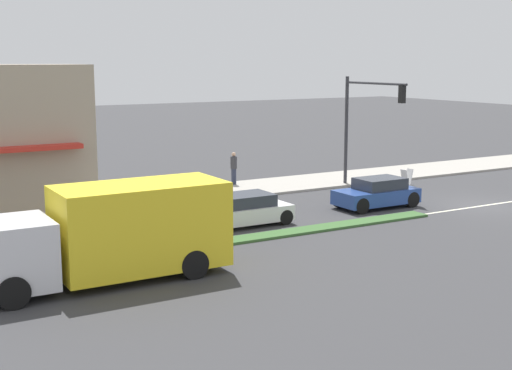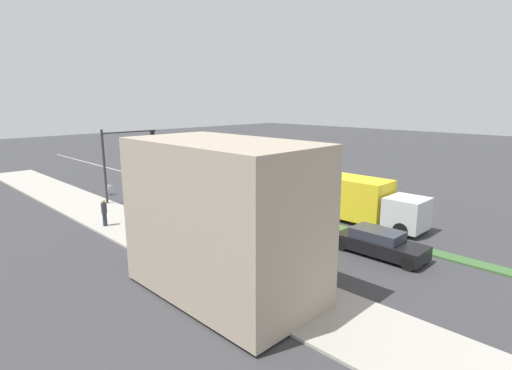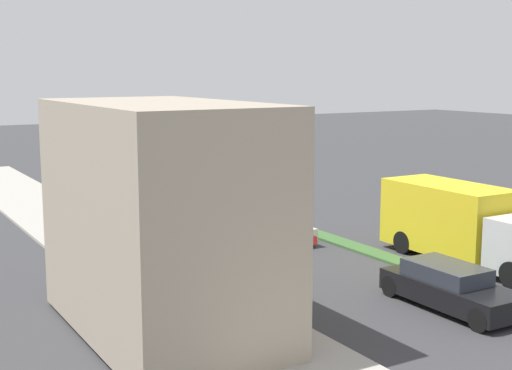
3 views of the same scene
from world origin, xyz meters
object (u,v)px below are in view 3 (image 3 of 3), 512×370
at_px(traffic_signal_main, 108,136).
at_px(suv_black, 450,287).
at_px(van_white, 271,226).
at_px(pedestrian, 59,219).
at_px(warning_aframe_sign, 95,195).
at_px(coupe_blue, 199,200).
at_px(delivery_truck, 465,224).

distance_m(traffic_signal_main, suv_black, 20.41).
xyz_separation_m(suv_black, van_white, (0.00, -10.36, -0.05)).
height_order(pedestrian, van_white, pedestrian).
xyz_separation_m(pedestrian, warning_aframe_sign, (-4.17, -8.20, -0.59)).
distance_m(coupe_blue, van_white, 7.08).
xyz_separation_m(delivery_truck, suv_black, (4.40, 3.58, -0.81)).
bearing_deg(van_white, traffic_signal_main, -67.34).
distance_m(pedestrian, coupe_blue, 8.51).
xyz_separation_m(traffic_signal_main, pedestrian, (4.03, 5.32, -2.89)).
distance_m(traffic_signal_main, delivery_truck, 18.36).
bearing_deg(pedestrian, delivery_truck, 138.69).
distance_m(delivery_truck, coupe_blue, 14.57).
bearing_deg(delivery_truck, van_white, -57.01).
height_order(pedestrian, suv_black, pedestrian).
relative_size(delivery_truck, suv_black, 1.64).
bearing_deg(warning_aframe_sign, coupe_blue, 126.08).
height_order(pedestrian, coupe_blue, pedestrian).
bearing_deg(van_white, warning_aframe_sign, -72.85).
distance_m(pedestrian, delivery_truck, 16.46).
bearing_deg(pedestrian, traffic_signal_main, -127.20).
xyz_separation_m(coupe_blue, suv_black, (-0.00, 17.44, 0.01)).
bearing_deg(traffic_signal_main, van_white, 112.66).
height_order(delivery_truck, suv_black, delivery_truck).
height_order(traffic_signal_main, van_white, traffic_signal_main).
height_order(coupe_blue, suv_black, suv_black).
bearing_deg(traffic_signal_main, warning_aframe_sign, -92.62).
bearing_deg(coupe_blue, warning_aframe_sign, -53.92).
height_order(warning_aframe_sign, van_white, van_white).
bearing_deg(traffic_signal_main, delivery_truck, 117.23).
xyz_separation_m(delivery_truck, van_white, (4.40, -6.78, -0.86)).
bearing_deg(van_white, suv_black, 90.00).
bearing_deg(coupe_blue, pedestrian, 20.65).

